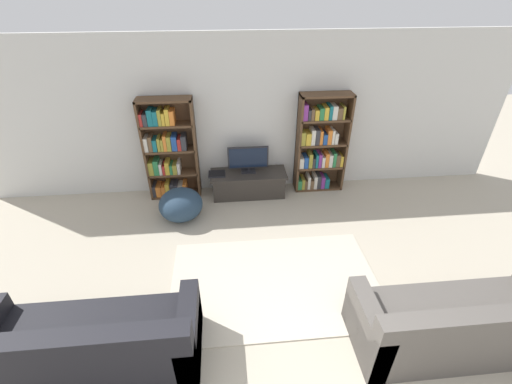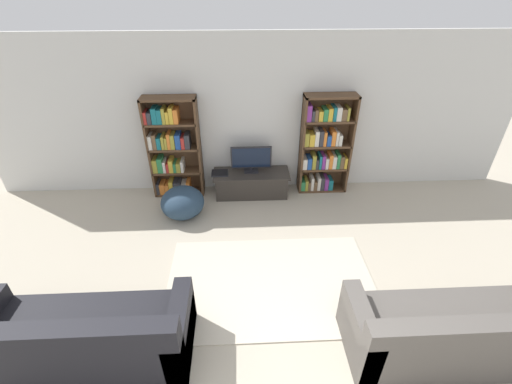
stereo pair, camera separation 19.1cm
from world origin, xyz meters
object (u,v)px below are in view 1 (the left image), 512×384
object	(u,v)px
bookshelf_right	(320,145)
tv_stand	(249,183)
bookshelf_left	(168,151)
television	(248,159)
couch_left_sectional	(89,348)
beanbag_ottoman	(181,205)
couch_right_sofa	(458,325)
laptop	(217,174)

from	to	relation	value
bookshelf_right	tv_stand	world-z (taller)	bookshelf_right
bookshelf_left	bookshelf_right	bearing A→B (deg)	-0.05
television	bookshelf_left	bearing A→B (deg)	176.26
couch_left_sectional	beanbag_ottoman	world-z (taller)	couch_left_sectional
bookshelf_right	couch_right_sofa	bearing A→B (deg)	-78.56
tv_stand	laptop	xyz separation A→B (m)	(-0.54, -0.00, 0.22)
television	couch_left_sectional	size ratio (longest dim) A/B	0.33
beanbag_ottoman	laptop	bearing A→B (deg)	45.74
bookshelf_right	couch_left_sectional	world-z (taller)	bookshelf_right
tv_stand	laptop	size ratio (longest dim) A/B	4.58
bookshelf_right	laptop	world-z (taller)	bookshelf_right
tv_stand	couch_left_sectional	distance (m)	3.47
bookshelf_left	bookshelf_right	size ratio (longest dim) A/B	1.00
bookshelf_right	beanbag_ottoman	xyz separation A→B (m)	(-2.34, -0.72, -0.58)
couch_right_sofa	couch_left_sectional	bearing A→B (deg)	178.65
bookshelf_left	couch_left_sectional	xyz separation A→B (m)	(-0.44, -3.13, -0.54)
tv_stand	couch_right_sofa	size ratio (longest dim) A/B	0.63
television	laptop	world-z (taller)	television
bookshelf_right	laptop	size ratio (longest dim) A/B	6.05
bookshelf_right	couch_right_sofa	size ratio (longest dim) A/B	0.83
tv_stand	laptop	bearing A→B (deg)	-179.55
bookshelf_left	couch_right_sofa	distance (m)	4.55
couch_right_sofa	tv_stand	bearing A→B (deg)	121.39
television	couch_right_sofa	bearing A→B (deg)	-58.97
laptop	couch_left_sectional	world-z (taller)	couch_left_sectional
couch_right_sofa	beanbag_ottoman	size ratio (longest dim) A/B	3.06
tv_stand	couch_left_sectional	xyz separation A→B (m)	(-1.74, -3.00, 0.09)
television	couch_left_sectional	distance (m)	3.52
tv_stand	television	distance (m)	0.45
bookshelf_left	tv_stand	distance (m)	1.45
laptop	bookshelf_left	bearing A→B (deg)	170.10
television	laptop	distance (m)	0.58
beanbag_ottoman	bookshelf_left	bearing A→B (deg)	105.18
tv_stand	couch_left_sectional	size ratio (longest dim) A/B	0.63
beanbag_ottoman	couch_right_sofa	bearing A→B (deg)	-39.86
bookshelf_right	beanbag_ottoman	bearing A→B (deg)	-162.95
bookshelf_left	couch_left_sectional	distance (m)	3.20
bookshelf_left	couch_left_sectional	bearing A→B (deg)	-98.04
television	couch_left_sectional	bearing A→B (deg)	-119.80
tv_stand	laptop	distance (m)	0.58
television	laptop	size ratio (longest dim) A/B	2.41
couch_right_sofa	television	bearing A→B (deg)	121.03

